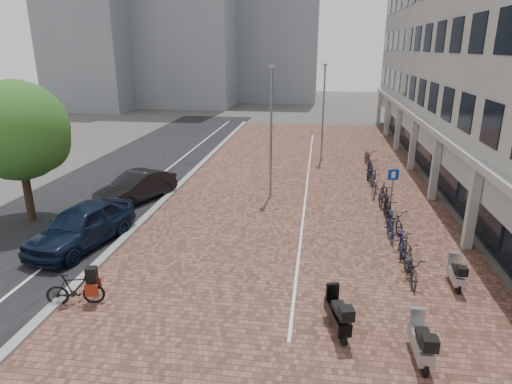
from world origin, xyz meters
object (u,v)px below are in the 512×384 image
at_px(scooter_front, 456,272).
at_px(car_dark, 136,187).
at_px(scooter_back, 421,340).
at_px(parking_sign, 392,186).
at_px(scooter_mid, 338,313).
at_px(car_navy, 82,226).
at_px(hero_bike, 75,289).

bearing_deg(scooter_front, car_dark, 156.05).
xyz_separation_m(scooter_back, parking_sign, (0.65, 10.10, 1.00)).
xyz_separation_m(scooter_front, scooter_back, (-1.94, -4.01, 0.08)).
bearing_deg(scooter_front, scooter_mid, -140.66).
bearing_deg(car_navy, scooter_front, 7.30).
xyz_separation_m(hero_bike, scooter_mid, (8.00, -0.20, 0.04)).
xyz_separation_m(scooter_mid, scooter_back, (2.06, -0.92, -0.01)).
distance_m(car_dark, scooter_back, 16.13).
distance_m(car_navy, scooter_front, 14.06).
relative_size(car_dark, scooter_back, 2.69).
distance_m(scooter_mid, parking_sign, 9.62).
bearing_deg(hero_bike, car_navy, 12.06).
xyz_separation_m(hero_bike, scooter_back, (10.06, -1.12, 0.03)).
xyz_separation_m(car_dark, hero_bike, (2.00, -9.59, -0.20)).
relative_size(hero_bike, parking_sign, 0.78).
height_order(hero_bike, scooter_back, hero_bike).
height_order(car_dark, scooter_mid, car_dark).
relative_size(car_navy, car_dark, 1.10).
bearing_deg(hero_bike, parking_sign, -64.02).
bearing_deg(scooter_back, car_dark, 137.47).
bearing_deg(parking_sign, car_dark, 163.98).
bearing_deg(scooter_back, hero_bike, 172.70).
bearing_deg(car_dark, car_navy, -67.61).
relative_size(car_navy, hero_bike, 2.72).
xyz_separation_m(hero_bike, scooter_front, (12.00, 2.89, -0.06)).
xyz_separation_m(car_dark, parking_sign, (12.71, -0.61, 0.83)).
relative_size(scooter_mid, scooter_back, 1.02).
xyz_separation_m(car_navy, scooter_back, (12.06, -5.22, -0.27)).
distance_m(scooter_front, scooter_back, 4.46).
xyz_separation_m(car_navy, scooter_front, (14.00, -1.20, -0.35)).
relative_size(scooter_back, parking_sign, 0.72).
height_order(scooter_mid, scooter_back, scooter_mid).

